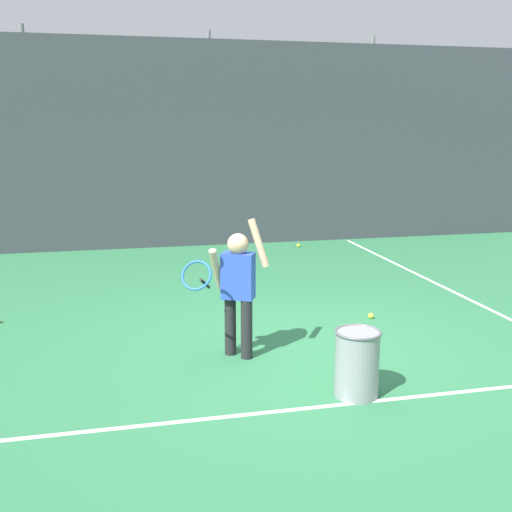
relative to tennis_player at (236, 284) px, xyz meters
The scene contains 12 objects.
ground_plane 0.97m from the tennis_player, ahead, with size 20.00×20.00×0.00m, color #2D7247.
court_line_baseline 1.55m from the tennis_player, 62.09° to the right, with size 9.00×0.05×0.00m, color white.
court_line_sideline 3.53m from the tennis_player, 17.27° to the left, with size 0.05×9.00×0.00m, color white.
back_fence_windscreen 5.85m from the tennis_player, 83.57° to the left, with size 12.78×0.08×3.70m, color #383D42.
fence_post_1 6.39m from the tennis_player, 113.26° to the left, with size 0.09×0.09×3.85m, color slate.
fence_post_2 5.92m from the tennis_player, 83.64° to the left, with size 0.09×0.09×3.85m, color slate.
fence_post_3 6.99m from the tennis_player, 56.87° to the left, with size 0.09×0.09×3.85m, color slate.
fence_post_4 9.06m from the tennis_player, 39.95° to the left, with size 0.09×0.09×3.85m, color slate.
tennis_player is the anchor object (origin of this frame).
ball_hopper 1.40m from the tennis_player, 53.66° to the right, with size 0.38×0.38×0.56m.
tennis_ball_1 2.04m from the tennis_player, 25.14° to the left, with size 0.07×0.07×0.07m, color #CCE033.
tennis_ball_2 5.58m from the tennis_player, 67.03° to the left, with size 0.07×0.07×0.07m, color #CCE033.
Camera 1 is at (-1.70, -5.47, 2.17)m, focal length 42.63 mm.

